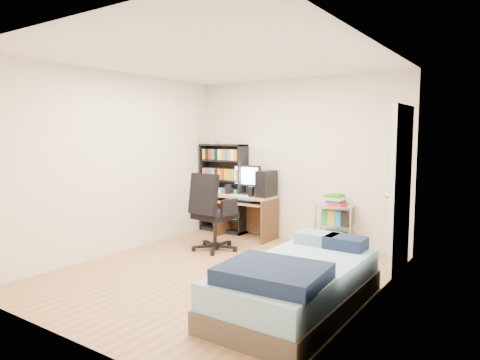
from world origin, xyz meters
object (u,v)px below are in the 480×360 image
Objects in this scene: computer_desk at (253,199)px; bed at (297,284)px; media_shelf at (223,187)px; office_chair at (213,226)px.

bed is at bearing -48.99° from computer_desk.
office_chair is (0.60, -1.07, -0.41)m from media_shelf.
computer_desk is at bearing 91.75° from office_chair.
bed is at bearing -41.76° from media_shelf.
computer_desk is at bearing -8.84° from media_shelf.
media_shelf reaches higher than bed.
office_chair is 0.56× the size of bed.
computer_desk is 2.89m from bed.
media_shelf reaches higher than office_chair.
office_chair is (-0.06, -0.96, -0.27)m from computer_desk.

